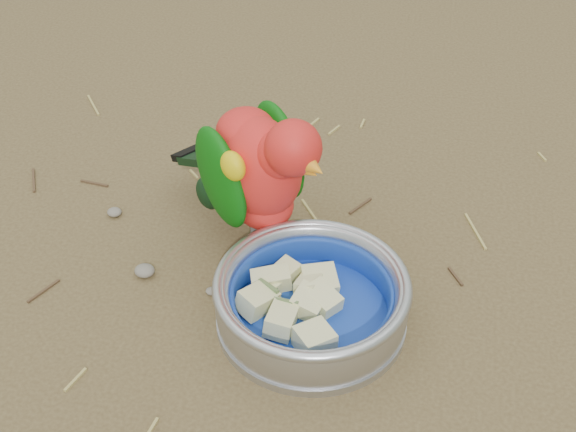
# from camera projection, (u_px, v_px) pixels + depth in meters

# --- Properties ---
(ground) EXTENTS (60.00, 60.00, 0.00)m
(ground) POSITION_uv_depth(u_px,v_px,m) (280.00, 339.00, 0.86)
(ground) COLOR brown
(food_bowl) EXTENTS (0.21, 0.21, 0.02)m
(food_bowl) POSITION_uv_depth(u_px,v_px,m) (311.00, 317.00, 0.87)
(food_bowl) COLOR #B2B2BA
(food_bowl) RESTS_ON ground
(bowl_wall) EXTENTS (0.21, 0.21, 0.04)m
(bowl_wall) POSITION_uv_depth(u_px,v_px,m) (312.00, 297.00, 0.85)
(bowl_wall) COLOR #B2B2BA
(bowl_wall) RESTS_ON food_bowl
(fruit_wedges) EXTENTS (0.12, 0.12, 0.03)m
(fruit_wedges) POSITION_uv_depth(u_px,v_px,m) (312.00, 302.00, 0.86)
(fruit_wedges) COLOR beige
(fruit_wedges) RESTS_ON food_bowl
(lory_parrot) EXTENTS (0.26, 0.24, 0.19)m
(lory_parrot) POSITION_uv_depth(u_px,v_px,m) (260.00, 179.00, 0.92)
(lory_parrot) COLOR red
(lory_parrot) RESTS_ON ground
(ground_debris) EXTENTS (0.90, 0.80, 0.01)m
(ground_debris) POSITION_uv_depth(u_px,v_px,m) (306.00, 328.00, 0.87)
(ground_debris) COLOR #A59350
(ground_debris) RESTS_ON ground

